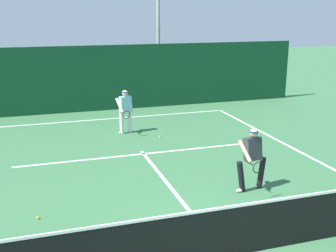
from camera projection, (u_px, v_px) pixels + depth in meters
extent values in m
cube|color=white|center=(115.00, 118.00, 17.91)|extent=(9.75, 0.10, 0.01)
cube|color=white|center=(144.00, 154.00, 13.47)|extent=(7.95, 0.10, 0.01)
cube|color=white|center=(172.00, 190.00, 10.78)|extent=(0.10, 6.40, 0.01)
cube|color=black|center=(227.00, 233.00, 7.71)|extent=(10.51, 0.02, 0.99)
cube|color=white|center=(228.00, 207.00, 7.57)|extent=(10.51, 0.03, 0.05)
cylinder|color=black|center=(261.00, 173.00, 10.82)|extent=(0.26, 0.18, 0.82)
cylinder|color=black|center=(241.00, 177.00, 10.55)|extent=(0.30, 0.19, 0.82)
ellipsoid|color=white|center=(260.00, 186.00, 10.91)|extent=(0.27, 0.15, 0.09)
ellipsoid|color=white|center=(240.00, 190.00, 10.64)|extent=(0.27, 0.15, 0.09)
cube|color=#2D3338|center=(253.00, 149.00, 10.50)|extent=(0.46, 0.36, 0.60)
cylinder|color=tan|center=(260.00, 149.00, 10.61)|extent=(0.20, 0.12, 0.63)
cylinder|color=tan|center=(245.00, 151.00, 10.41)|extent=(0.18, 0.54, 0.48)
sphere|color=tan|center=(254.00, 133.00, 10.39)|extent=(0.22, 0.22, 0.22)
cylinder|color=#19478C|center=(254.00, 132.00, 10.38)|extent=(0.27, 0.27, 0.04)
cylinder|color=black|center=(249.00, 163.00, 10.23)|extent=(0.07, 0.26, 0.03)
torus|color=black|center=(258.00, 167.00, 9.93)|extent=(0.29, 0.07, 0.29)
cylinder|color=silver|center=(130.00, 122.00, 15.77)|extent=(0.19, 0.18, 0.82)
cylinder|color=silver|center=(122.00, 123.00, 15.58)|extent=(0.19, 0.18, 0.82)
ellipsoid|color=white|center=(130.00, 131.00, 15.87)|extent=(0.28, 0.18, 0.09)
ellipsoid|color=white|center=(122.00, 132.00, 15.68)|extent=(0.28, 0.18, 0.09)
cube|color=#8CCCE0|center=(125.00, 104.00, 15.49)|extent=(0.47, 0.34, 0.57)
cylinder|color=beige|center=(131.00, 104.00, 15.63)|extent=(0.18, 0.14, 0.63)
cylinder|color=beige|center=(120.00, 106.00, 15.37)|extent=(0.24, 0.51, 0.51)
sphere|color=beige|center=(125.00, 93.00, 15.39)|extent=(0.22, 0.22, 0.22)
cylinder|color=#19478C|center=(125.00, 92.00, 15.38)|extent=(0.29, 0.29, 0.04)
cylinder|color=black|center=(122.00, 113.00, 15.20)|extent=(0.11, 0.26, 0.03)
torus|color=black|center=(126.00, 115.00, 14.93)|extent=(0.29, 0.11, 0.29)
sphere|color=#D1E033|center=(160.00, 136.00, 15.22)|extent=(0.07, 0.07, 0.07)
sphere|color=#D1E033|center=(38.00, 218.00, 9.26)|extent=(0.07, 0.07, 0.07)
cube|color=#0F3B21|center=(107.00, 78.00, 19.07)|extent=(18.67, 0.12, 2.94)
cylinder|color=#9EA39E|center=(158.00, 20.00, 21.05)|extent=(0.18, 0.18, 7.97)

